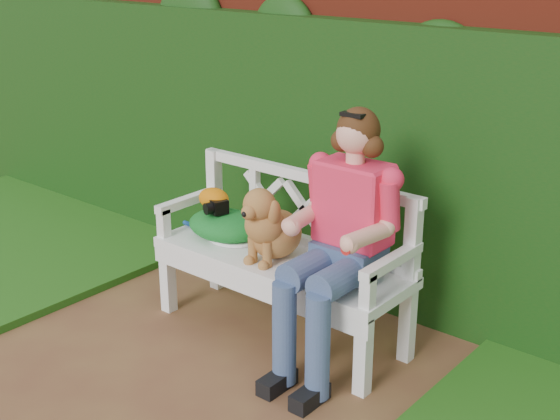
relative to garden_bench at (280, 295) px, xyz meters
The scene contains 11 objects.
ground 1.03m from the garden_bench, 96.86° to the right, with size 60.00×60.00×0.00m, color brown.
brick_wall 1.26m from the garden_bench, 97.48° to the left, with size 10.00×0.30×2.20m, color maroon.
ivy_hedge 0.93m from the garden_bench, 99.83° to the left, with size 10.00×0.18×1.70m, color #1B3A0F.
grass_left 2.53m from the garden_bench, behind, with size 2.60×2.00×0.05m, color #1F5B18.
garden_bench is the anchor object (origin of this frame).
seated_woman 0.62m from the garden_bench, ahead, with size 0.56×0.75×1.33m, color #FE5C58, non-canonical shape.
dog 0.46m from the garden_bench, 104.12° to the right, with size 0.29×0.39×0.43m, color #9F7043, non-canonical shape.
tennis_racket 0.47m from the garden_bench, behind, with size 0.58×0.24×0.03m, color silver, non-canonical shape.
green_bag 0.53m from the garden_bench, behind, with size 0.47×0.36×0.16m, color #287031, non-canonical shape.
camera_item 0.63m from the garden_bench, behind, with size 0.12×0.09×0.08m, color black.
baseball_glove 0.69m from the garden_bench, behind, with size 0.20×0.15×0.13m, color #CE6B07.
Camera 1 is at (2.54, -1.93, 2.12)m, focal length 48.00 mm.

